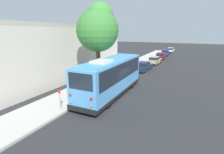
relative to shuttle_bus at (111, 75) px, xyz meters
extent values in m
plane|color=#28282B|center=(0.10, -0.63, -1.87)|extent=(160.00, 160.00, 0.00)
cube|color=#B2AFA8|center=(0.10, 3.05, -1.79)|extent=(80.00, 3.32, 0.15)
cube|color=#9D9A94|center=(0.10, 1.32, -1.79)|extent=(80.00, 0.14, 0.15)
cube|color=#4C93D1|center=(0.00, 0.00, -0.11)|extent=(9.35, 2.50, 2.93)
cube|color=black|center=(0.00, 0.00, -1.44)|extent=(9.40, 2.55, 0.28)
cube|color=black|center=(0.00, 0.00, 0.53)|extent=(8.59, 2.57, 1.40)
cube|color=black|center=(4.69, 0.07, 0.53)|extent=(0.06, 2.07, 1.47)
cube|color=black|center=(-4.68, -0.07, 0.63)|extent=(0.06, 1.90, 1.12)
cube|color=black|center=(4.69, 0.07, 1.21)|extent=(0.06, 1.71, 0.22)
cube|color=#4C93D1|center=(0.00, 0.00, 1.39)|extent=(8.78, 2.27, 0.10)
cube|color=silver|center=(-1.66, -0.02, 1.51)|extent=(1.73, 1.37, 0.20)
cube|color=black|center=(4.71, 0.07, -1.40)|extent=(0.13, 2.39, 0.36)
cube|color=black|center=(-4.70, -0.07, -1.40)|extent=(0.13, 2.39, 0.36)
cylinder|color=red|center=(-4.76, 0.79, -0.41)|extent=(0.03, 0.18, 0.18)
cylinder|color=orange|center=(-4.76, 0.79, -0.93)|extent=(0.03, 0.14, 0.14)
cylinder|color=red|center=(-4.74, -0.92, -0.41)|extent=(0.03, 0.18, 0.18)
cylinder|color=orange|center=(-4.74, -0.92, -0.93)|extent=(0.03, 0.14, 0.14)
cube|color=white|center=(4.75, 0.86, -1.23)|extent=(0.04, 0.32, 0.18)
cube|color=white|center=(4.77, -0.72, -1.23)|extent=(0.04, 0.32, 0.18)
cube|color=black|center=(4.36, 1.40, 0.81)|extent=(0.06, 0.10, 0.24)
cylinder|color=black|center=(2.75, 1.07, -1.34)|extent=(1.07, 0.32, 1.06)
cylinder|color=slate|center=(2.75, 1.07, -1.34)|extent=(0.48, 0.33, 0.48)
cylinder|color=black|center=(2.78, -0.99, -1.34)|extent=(1.07, 0.32, 1.06)
cylinder|color=slate|center=(2.78, -0.99, -1.34)|extent=(0.48, 0.33, 0.48)
cylinder|color=black|center=(-2.63, 0.99, -1.34)|extent=(1.07, 0.32, 1.06)
cylinder|color=slate|center=(-2.63, 0.99, -1.34)|extent=(0.48, 0.33, 0.48)
cylinder|color=black|center=(-2.60, -1.07, -1.34)|extent=(1.07, 0.32, 1.06)
cylinder|color=slate|center=(-2.60, -1.07, -1.34)|extent=(0.48, 0.33, 0.48)
cube|color=#19234C|center=(11.49, 0.35, -1.41)|extent=(4.51, 2.00, 0.61)
cube|color=black|center=(11.38, 0.36, -0.86)|extent=(2.18, 1.62, 0.48)
cube|color=#19234C|center=(11.38, 0.36, -0.62)|extent=(2.09, 1.58, 0.05)
cube|color=black|center=(13.71, 0.21, -1.62)|extent=(0.19, 1.66, 0.20)
cube|color=black|center=(9.28, 0.50, -1.62)|extent=(0.19, 1.66, 0.20)
cylinder|color=black|center=(12.93, 1.04, -1.56)|extent=(0.63, 0.24, 0.62)
cylinder|color=slate|center=(12.93, 1.04, -1.56)|extent=(0.29, 0.24, 0.28)
cylinder|color=black|center=(12.83, -0.52, -1.56)|extent=(0.63, 0.24, 0.62)
cylinder|color=slate|center=(12.83, -0.52, -1.56)|extent=(0.29, 0.24, 0.28)
cylinder|color=black|center=(10.16, 1.23, -1.56)|extent=(0.63, 0.24, 0.62)
cylinder|color=slate|center=(10.16, 1.23, -1.56)|extent=(0.29, 0.24, 0.28)
cylinder|color=black|center=(10.06, -0.34, -1.56)|extent=(0.63, 0.24, 0.62)
cylinder|color=slate|center=(10.06, -0.34, -1.56)|extent=(0.29, 0.24, 0.28)
cube|color=tan|center=(17.63, 0.07, -1.39)|extent=(4.11, 1.79, 0.64)
cube|color=black|center=(17.53, 0.08, -0.82)|extent=(1.97, 1.48, 0.48)
cube|color=tan|center=(17.53, 0.08, -0.58)|extent=(1.89, 1.44, 0.05)
cube|color=black|center=(19.68, 0.00, -1.61)|extent=(0.14, 1.59, 0.20)
cube|color=black|center=(15.59, 0.15, -1.61)|extent=(0.14, 1.59, 0.20)
cylinder|color=black|center=(18.94, 0.77, -1.54)|extent=(0.66, 0.22, 0.66)
cylinder|color=slate|center=(18.94, 0.77, -1.54)|extent=(0.30, 0.23, 0.29)
cylinder|color=black|center=(18.89, -0.71, -1.54)|extent=(0.66, 0.22, 0.66)
cylinder|color=slate|center=(18.89, -0.71, -1.54)|extent=(0.30, 0.23, 0.29)
cylinder|color=black|center=(16.38, 0.86, -1.54)|extent=(0.66, 0.22, 0.66)
cylinder|color=slate|center=(16.38, 0.86, -1.54)|extent=(0.30, 0.23, 0.29)
cylinder|color=black|center=(16.33, -0.62, -1.54)|extent=(0.66, 0.22, 0.66)
cylinder|color=slate|center=(16.33, -0.62, -1.54)|extent=(0.30, 0.23, 0.29)
cube|color=maroon|center=(23.86, 0.22, -1.37)|extent=(4.51, 1.87, 0.66)
cube|color=black|center=(23.74, 0.22, -0.81)|extent=(2.16, 1.54, 0.48)
cube|color=maroon|center=(23.74, 0.22, -0.57)|extent=(2.08, 1.50, 0.05)
cube|color=black|center=(26.10, 0.32, -1.60)|extent=(0.15, 1.63, 0.20)
cube|color=black|center=(21.62, 0.12, -1.60)|extent=(0.15, 1.63, 0.20)
cylinder|color=black|center=(25.22, 1.05, -1.53)|extent=(0.68, 0.23, 0.67)
cylinder|color=slate|center=(25.22, 1.05, -1.53)|extent=(0.31, 0.23, 0.30)
cylinder|color=black|center=(25.29, -0.49, -1.53)|extent=(0.68, 0.23, 0.67)
cylinder|color=slate|center=(25.29, -0.49, -1.53)|extent=(0.31, 0.23, 0.30)
cylinder|color=black|center=(22.42, 0.93, -1.53)|extent=(0.68, 0.23, 0.67)
cylinder|color=slate|center=(22.42, 0.93, -1.53)|extent=(0.31, 0.23, 0.30)
cylinder|color=black|center=(22.49, -0.61, -1.53)|extent=(0.68, 0.23, 0.67)
cylinder|color=slate|center=(22.49, -0.61, -1.53)|extent=(0.31, 0.23, 0.30)
cube|color=navy|center=(30.50, 0.39, -1.38)|extent=(4.11, 1.86, 0.65)
cube|color=black|center=(30.39, 0.39, -0.81)|extent=(1.97, 1.54, 0.48)
cube|color=navy|center=(30.39, 0.39, -0.57)|extent=(1.89, 1.50, 0.05)
cube|color=black|center=(32.54, 0.47, -1.60)|extent=(0.14, 1.65, 0.20)
cube|color=black|center=(28.45, 0.31, -1.60)|extent=(0.14, 1.65, 0.20)
cylinder|color=black|center=(31.74, 1.22, -1.54)|extent=(0.67, 0.23, 0.67)
cylinder|color=slate|center=(31.74, 1.22, -1.54)|extent=(0.31, 0.23, 0.30)
cylinder|color=black|center=(31.80, -0.33, -1.54)|extent=(0.67, 0.23, 0.67)
cylinder|color=slate|center=(31.80, -0.33, -1.54)|extent=(0.31, 0.23, 0.30)
cylinder|color=black|center=(29.19, 1.12, -1.54)|extent=(0.67, 0.23, 0.67)
cylinder|color=slate|center=(29.19, 1.12, -1.54)|extent=(0.31, 0.23, 0.30)
cylinder|color=black|center=(29.25, -0.43, -1.54)|extent=(0.67, 0.23, 0.67)
cylinder|color=slate|center=(29.25, -0.43, -1.54)|extent=(0.31, 0.23, 0.30)
cube|color=silver|center=(37.56, 0.18, -1.42)|extent=(4.54, 1.74, 0.60)
cube|color=black|center=(37.44, 0.18, -0.87)|extent=(2.16, 1.47, 0.48)
cube|color=silver|center=(37.44, 0.18, -0.63)|extent=(2.08, 1.43, 0.05)
cube|color=black|center=(39.84, 0.13, -1.62)|extent=(0.11, 1.60, 0.20)
cube|color=black|center=(35.29, 0.22, -1.62)|extent=(0.11, 1.60, 0.20)
cylinder|color=black|center=(39.00, 0.89, -1.57)|extent=(0.61, 0.21, 0.60)
cylinder|color=slate|center=(39.00, 0.89, -1.57)|extent=(0.28, 0.23, 0.27)
cylinder|color=black|center=(38.97, -0.60, -1.57)|extent=(0.61, 0.21, 0.60)
cylinder|color=slate|center=(38.97, -0.60, -1.57)|extent=(0.28, 0.23, 0.27)
cylinder|color=black|center=(36.16, 0.95, -1.57)|extent=(0.61, 0.21, 0.60)
cylinder|color=slate|center=(36.16, 0.95, -1.57)|extent=(0.28, 0.23, 0.27)
cylinder|color=black|center=(36.13, -0.54, -1.57)|extent=(0.61, 0.21, 0.60)
cylinder|color=slate|center=(36.13, -0.54, -1.57)|extent=(0.28, 0.23, 0.27)
cylinder|color=brown|center=(1.69, 2.32, 0.37)|extent=(0.47, 0.47, 4.17)
sphere|color=#387A33|center=(1.69, 2.32, 3.92)|extent=(4.20, 4.20, 4.20)
sphere|color=#3C8437|center=(2.21, 2.32, 5.29)|extent=(2.73, 2.73, 2.73)
cylinder|color=gray|center=(-4.69, 1.83, -1.11)|extent=(0.06, 0.06, 1.23)
cube|color=red|center=(-4.69, 1.83, -0.35)|extent=(0.02, 0.22, 0.28)
cylinder|color=gray|center=(-3.35, 1.83, -1.21)|extent=(0.06, 0.06, 1.02)
cylinder|color=red|center=(7.50, 1.78, -1.39)|extent=(0.22, 0.22, 0.65)
sphere|color=red|center=(7.50, 1.78, -1.01)|extent=(0.20, 0.20, 0.20)
cube|color=beige|center=(2.87, 9.37, 1.19)|extent=(23.07, 6.88, 6.12)
cube|color=#B1A99C|center=(2.87, 6.08, 4.45)|extent=(23.07, 0.30, 0.40)
camera|label=1|loc=(-13.66, -6.84, 3.85)|focal=28.00mm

